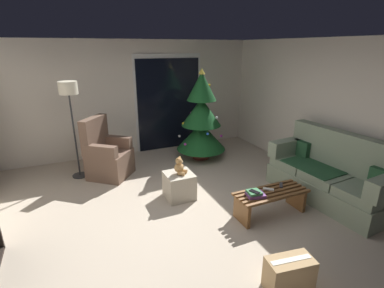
% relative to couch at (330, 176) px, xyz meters
% --- Properties ---
extents(ground_plane, '(7.00, 7.00, 0.00)m').
position_rel_couch_xyz_m(ground_plane, '(-2.32, 0.42, -0.40)').
color(ground_plane, '#B2A38E').
extents(wall_back, '(5.72, 0.12, 2.50)m').
position_rel_couch_xyz_m(wall_back, '(-2.32, 3.48, 0.85)').
color(wall_back, beige).
rests_on(wall_back, ground).
extents(wall_right, '(0.12, 6.00, 2.50)m').
position_rel_couch_xyz_m(wall_right, '(0.54, 0.42, 0.85)').
color(wall_right, beige).
rests_on(wall_right, ground).
extents(patio_door_frame, '(1.60, 0.02, 2.20)m').
position_rel_couch_xyz_m(patio_door_frame, '(-1.50, 3.41, 0.70)').
color(patio_door_frame, silver).
rests_on(patio_door_frame, ground).
extents(patio_door_glass, '(1.50, 0.02, 2.10)m').
position_rel_couch_xyz_m(patio_door_glass, '(-1.50, 3.39, 0.65)').
color(patio_door_glass, black).
rests_on(patio_door_glass, ground).
extents(couch, '(0.91, 1.99, 1.08)m').
position_rel_couch_xyz_m(couch, '(0.00, 0.00, 0.00)').
color(couch, gray).
rests_on(couch, ground).
extents(coffee_table, '(1.10, 0.40, 0.38)m').
position_rel_couch_xyz_m(coffee_table, '(-1.17, -0.01, -0.15)').
color(coffee_table, brown).
rests_on(coffee_table, ground).
extents(remote_graphite, '(0.13, 0.15, 0.02)m').
position_rel_couch_xyz_m(remote_graphite, '(-0.92, 0.07, -0.01)').
color(remote_graphite, '#333338').
rests_on(remote_graphite, coffee_table).
extents(remote_white, '(0.14, 0.14, 0.02)m').
position_rel_couch_xyz_m(remote_white, '(-1.18, 0.05, -0.01)').
color(remote_white, silver).
rests_on(remote_white, coffee_table).
extents(book_stack, '(0.28, 0.24, 0.08)m').
position_rel_couch_xyz_m(book_stack, '(-1.47, -0.02, 0.01)').
color(book_stack, '#6B3D7A').
rests_on(book_stack, coffee_table).
extents(cell_phone, '(0.11, 0.16, 0.01)m').
position_rel_couch_xyz_m(cell_phone, '(-1.49, -0.04, 0.06)').
color(cell_phone, black).
rests_on(cell_phone, book_stack).
extents(christmas_tree, '(1.06, 1.06, 1.94)m').
position_rel_couch_xyz_m(christmas_tree, '(-1.12, 2.43, 0.46)').
color(christmas_tree, '#4C1E19').
rests_on(christmas_tree, ground).
extents(armchair, '(0.96, 0.96, 1.13)m').
position_rel_couch_xyz_m(armchair, '(-3.13, 2.32, 0.00)').
color(armchair, brown).
rests_on(armchair, ground).
extents(floor_lamp, '(0.32, 0.32, 1.78)m').
position_rel_couch_xyz_m(floor_lamp, '(-3.63, 2.53, 1.11)').
color(floor_lamp, '#2D2D30').
rests_on(floor_lamp, ground).
extents(ottoman, '(0.44, 0.44, 0.42)m').
position_rel_couch_xyz_m(ottoman, '(-2.20, 1.00, -0.19)').
color(ottoman, '#B2A893').
rests_on(ottoman, ground).
extents(teddy_bear_honey, '(0.21, 0.21, 0.29)m').
position_rel_couch_xyz_m(teddy_bear_honey, '(-2.19, 0.99, 0.15)').
color(teddy_bear_honey, tan).
rests_on(teddy_bear_honey, ottoman).
extents(cardboard_box_taped_mid_floor, '(0.50, 0.32, 0.36)m').
position_rel_couch_xyz_m(cardboard_box_taped_mid_floor, '(-1.87, -1.18, -0.22)').
color(cardboard_box_taped_mid_floor, tan).
rests_on(cardboard_box_taped_mid_floor, ground).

